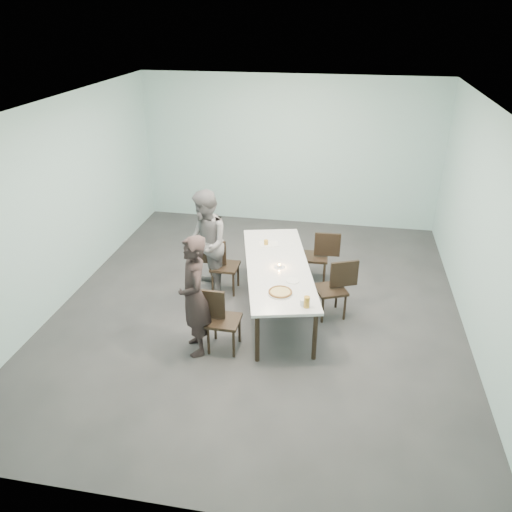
% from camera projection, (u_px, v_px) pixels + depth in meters
% --- Properties ---
extents(ground, '(7.00, 7.00, 0.00)m').
position_uv_depth(ground, '(259.00, 307.00, 7.65)').
color(ground, '#333335').
rests_on(ground, ground).
extents(room_shell, '(6.02, 7.02, 3.01)m').
position_uv_depth(room_shell, '(259.00, 180.00, 6.74)').
color(room_shell, '#A6D1D0').
rests_on(room_shell, ground).
extents(table, '(1.48, 2.74, 0.75)m').
position_uv_depth(table, '(278.00, 269.00, 7.30)').
color(table, white).
rests_on(table, ground).
extents(chair_near_left, '(0.61, 0.43, 0.87)m').
position_uv_depth(chair_near_left, '(218.00, 316.00, 6.54)').
color(chair_near_left, black).
rests_on(chair_near_left, ground).
extents(chair_far_left, '(0.61, 0.42, 0.87)m').
position_uv_depth(chair_far_left, '(220.00, 262.00, 7.91)').
color(chair_far_left, black).
rests_on(chair_far_left, ground).
extents(chair_near_right, '(0.65, 0.55, 0.87)m').
position_uv_depth(chair_near_right, '(336.00, 285.00, 7.26)').
color(chair_near_right, black).
rests_on(chair_near_right, ground).
extents(chair_far_right, '(0.62, 0.44, 0.87)m').
position_uv_depth(chair_far_right, '(320.00, 253.00, 8.18)').
color(chair_far_right, black).
rests_on(chair_far_right, ground).
extents(diner_near, '(0.62, 0.72, 1.66)m').
position_uv_depth(diner_near, '(194.00, 296.00, 6.35)').
color(diner_near, black).
rests_on(diner_near, ground).
extents(diner_far, '(0.91, 1.01, 1.70)m').
position_uv_depth(diner_far, '(206.00, 244.00, 7.70)').
color(diner_far, slate).
rests_on(diner_far, ground).
extents(pizza, '(0.34, 0.34, 0.04)m').
position_uv_depth(pizza, '(280.00, 292.00, 6.56)').
color(pizza, white).
rests_on(pizza, table).
extents(side_plate, '(0.18, 0.18, 0.01)m').
position_uv_depth(side_plate, '(293.00, 281.00, 6.86)').
color(side_plate, white).
rests_on(side_plate, table).
extents(beer_glass, '(0.08, 0.08, 0.15)m').
position_uv_depth(beer_glass, '(307.00, 302.00, 6.23)').
color(beer_glass, '#BA8629').
rests_on(beer_glass, table).
extents(water_tumbler, '(0.08, 0.08, 0.09)m').
position_uv_depth(water_tumbler, '(303.00, 303.00, 6.28)').
color(water_tumbler, silver).
rests_on(water_tumbler, table).
extents(tealight, '(0.06, 0.06, 0.05)m').
position_uv_depth(tealight, '(279.00, 266.00, 7.21)').
color(tealight, silver).
rests_on(tealight, table).
extents(amber_tumbler, '(0.07, 0.07, 0.08)m').
position_uv_depth(amber_tumbler, '(266.00, 242.00, 7.88)').
color(amber_tumbler, '#BA8629').
rests_on(amber_tumbler, table).
extents(menu, '(0.34, 0.28, 0.01)m').
position_uv_depth(menu, '(269.00, 244.00, 7.93)').
color(menu, silver).
rests_on(menu, table).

